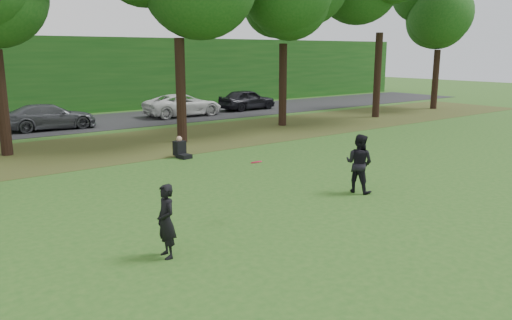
{
  "coord_description": "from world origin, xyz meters",
  "views": [
    {
      "loc": [
        -6.93,
        -7.54,
        4.03
      ],
      "look_at": [
        0.67,
        2.41,
        1.3
      ],
      "focal_mm": 35.0,
      "sensor_mm": 36.0,
      "label": 1
    }
  ],
  "objects_px": {
    "player_left": "(166,221)",
    "frisbee": "(256,162)",
    "player_right": "(359,163)",
    "seated_person": "(181,150)"
  },
  "relations": [
    {
      "from": "player_left",
      "to": "frisbee",
      "type": "height_order",
      "value": "frisbee"
    },
    {
      "from": "player_right",
      "to": "frisbee",
      "type": "distance_m",
      "value": 3.95
    },
    {
      "from": "player_left",
      "to": "seated_person",
      "type": "xyz_separation_m",
      "value": [
        4.93,
        8.33,
        -0.44
      ]
    },
    {
      "from": "player_left",
      "to": "seated_person",
      "type": "relative_size",
      "value": 1.81
    },
    {
      "from": "player_right",
      "to": "frisbee",
      "type": "height_order",
      "value": "player_right"
    },
    {
      "from": "player_left",
      "to": "player_right",
      "type": "relative_size",
      "value": 0.88
    },
    {
      "from": "player_right",
      "to": "player_left",
      "type": "bearing_deg",
      "value": 80.99
    },
    {
      "from": "frisbee",
      "to": "seated_person",
      "type": "distance_m",
      "value": 8.02
    },
    {
      "from": "player_right",
      "to": "seated_person",
      "type": "height_order",
      "value": "player_right"
    },
    {
      "from": "seated_person",
      "to": "frisbee",
      "type": "bearing_deg",
      "value": -112.79
    }
  ]
}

